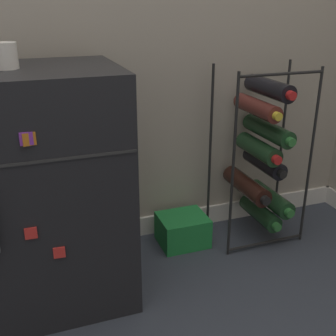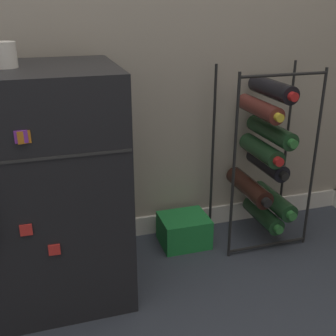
{
  "view_description": "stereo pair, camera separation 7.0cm",
  "coord_description": "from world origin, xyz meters",
  "px_view_note": "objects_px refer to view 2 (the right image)",
  "views": [
    {
      "loc": [
        -0.51,
        -1.1,
        1.03
      ],
      "look_at": [
        0.01,
        0.35,
        0.42
      ],
      "focal_mm": 45.0,
      "sensor_mm": 36.0,
      "label": 1
    },
    {
      "loc": [
        -0.44,
        -1.12,
        1.03
      ],
      "look_at": [
        0.01,
        0.35,
        0.42
      ],
      "focal_mm": 45.0,
      "sensor_mm": 36.0,
      "label": 2
    }
  ],
  "objects_px": {
    "soda_box": "(184,230)",
    "wine_rack": "(265,159)",
    "mini_fridge": "(52,187)",
    "fridge_top_cup": "(5,55)"
  },
  "relations": [
    {
      "from": "fridge_top_cup",
      "to": "soda_box",
      "type": "bearing_deg",
      "value": 13.39
    },
    {
      "from": "mini_fridge",
      "to": "soda_box",
      "type": "bearing_deg",
      "value": 15.11
    },
    {
      "from": "soda_box",
      "to": "fridge_top_cup",
      "type": "relative_size",
      "value": 2.7
    },
    {
      "from": "soda_box",
      "to": "wine_rack",
      "type": "bearing_deg",
      "value": -8.02
    },
    {
      "from": "wine_rack",
      "to": "fridge_top_cup",
      "type": "relative_size",
      "value": 10.07
    },
    {
      "from": "wine_rack",
      "to": "soda_box",
      "type": "relative_size",
      "value": 3.73
    },
    {
      "from": "soda_box",
      "to": "mini_fridge",
      "type": "bearing_deg",
      "value": -164.89
    },
    {
      "from": "soda_box",
      "to": "fridge_top_cup",
      "type": "bearing_deg",
      "value": -166.61
    },
    {
      "from": "mini_fridge",
      "to": "wine_rack",
      "type": "relative_size",
      "value": 1.06
    },
    {
      "from": "soda_box",
      "to": "fridge_top_cup",
      "type": "xyz_separation_m",
      "value": [
        -0.64,
        -0.15,
        0.81
      ]
    }
  ]
}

